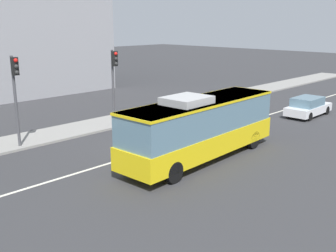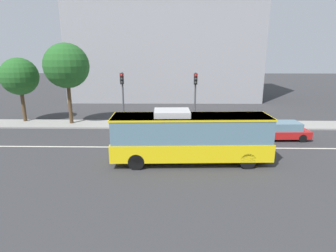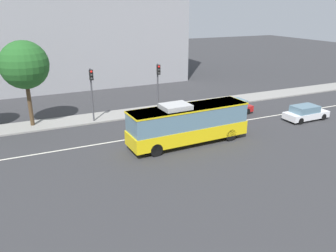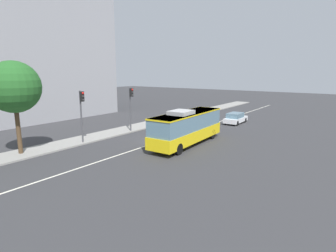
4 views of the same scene
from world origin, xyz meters
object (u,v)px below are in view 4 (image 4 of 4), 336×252
object	(u,v)px
transit_bus	(187,126)
traffic_light_near_corner	(82,108)
sedan_white	(235,118)
sedan_red	(186,120)
street_tree_kerbside_centre	(14,87)
traffic_light_mid_block	(131,102)

from	to	relation	value
transit_bus	traffic_light_near_corner	bearing A→B (deg)	122.29
sedan_white	sedan_red	distance (m)	7.17
street_tree_kerbside_centre	sedan_red	bearing A→B (deg)	-13.35
traffic_light_near_corner	traffic_light_mid_block	size ratio (longest dim) A/B	1.00
traffic_light_mid_block	transit_bus	bearing A→B (deg)	-3.16
sedan_white	traffic_light_mid_block	xyz separation A→B (m)	(-12.41, 7.71, 2.84)
traffic_light_near_corner	street_tree_kerbside_centre	xyz separation A→B (m)	(-5.48, 1.28, 2.15)
traffic_light_mid_block	street_tree_kerbside_centre	xyz separation A→B (m)	(-12.15, 1.38, 2.15)
sedan_red	traffic_light_mid_block	world-z (taller)	traffic_light_mid_block
transit_bus	sedan_red	size ratio (longest dim) A/B	2.21
sedan_red	street_tree_kerbside_centre	size ratio (longest dim) A/B	0.58
sedan_white	traffic_light_near_corner	xyz separation A→B (m)	(-19.08, 7.81, 2.84)
traffic_light_near_corner	sedan_red	bearing A→B (deg)	73.60
sedan_white	traffic_light_near_corner	size ratio (longest dim) A/B	0.87
sedan_red	traffic_light_near_corner	world-z (taller)	traffic_light_near_corner
transit_bus	sedan_white	world-z (taller)	transit_bus
street_tree_kerbside_centre	traffic_light_near_corner	bearing A→B (deg)	-13.11
traffic_light_mid_block	street_tree_kerbside_centre	size ratio (longest dim) A/B	0.66
transit_bus	sedan_red	world-z (taller)	transit_bus
sedan_white	sedan_red	world-z (taller)	same
transit_bus	sedan_red	distance (m)	9.37
sedan_red	street_tree_kerbside_centre	world-z (taller)	street_tree_kerbside_centre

